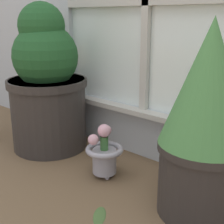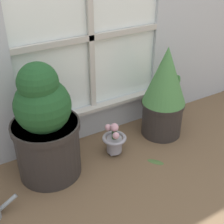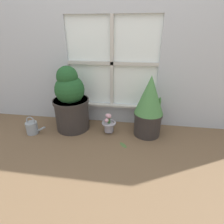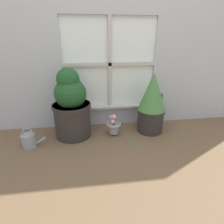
{
  "view_description": "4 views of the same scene",
  "coord_description": "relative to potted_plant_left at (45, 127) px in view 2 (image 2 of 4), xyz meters",
  "views": [
    {
      "loc": [
        0.84,
        -0.64,
        0.66
      ],
      "look_at": [
        0.03,
        0.26,
        0.29
      ],
      "focal_mm": 50.0,
      "sensor_mm": 36.0,
      "label": 1
    },
    {
      "loc": [
        -0.85,
        -1.19,
        1.33
      ],
      "look_at": [
        0.01,
        0.27,
        0.31
      ],
      "focal_mm": 50.0,
      "sensor_mm": 36.0,
      "label": 2
    },
    {
      "loc": [
        0.29,
        -1.44,
        1.07
      ],
      "look_at": [
        0.04,
        0.26,
        0.25
      ],
      "focal_mm": 28.0,
      "sensor_mm": 36.0,
      "label": 3
    },
    {
      "loc": [
        -0.23,
        -1.45,
        0.97
      ],
      "look_at": [
        -0.01,
        0.23,
        0.27
      ],
      "focal_mm": 28.0,
      "sensor_mm": 36.0,
      "label": 4
    }
  ],
  "objects": [
    {
      "name": "potted_plant_right",
      "position": [
        0.86,
        -0.01,
        0.0
      ],
      "size": [
        0.3,
        0.3,
        0.67
      ],
      "color": "#2D2826",
      "rests_on": "ground_plane"
    },
    {
      "name": "flower_vase",
      "position": [
        0.44,
        -0.05,
        -0.23
      ],
      "size": [
        0.16,
        0.16,
        0.24
      ],
      "color": "#99939E",
      "rests_on": "ground_plane"
    },
    {
      "name": "potted_plant_left",
      "position": [
        0.0,
        0.0,
        0.0
      ],
      "size": [
        0.4,
        0.4,
        0.73
      ],
      "color": "#2D2826",
      "rests_on": "ground_plane"
    },
    {
      "name": "fallen_leaf",
      "position": [
        0.62,
        -0.26,
        -0.33
      ],
      "size": [
        0.1,
        0.11,
        0.01
      ],
      "color": "#476633",
      "rests_on": "ground_plane"
    },
    {
      "name": "ground_plane",
      "position": [
        0.43,
        -0.28,
        -0.33
      ],
      "size": [
        10.0,
        10.0,
        0.0
      ],
      "primitive_type": "plane",
      "color": "brown"
    }
  ]
}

